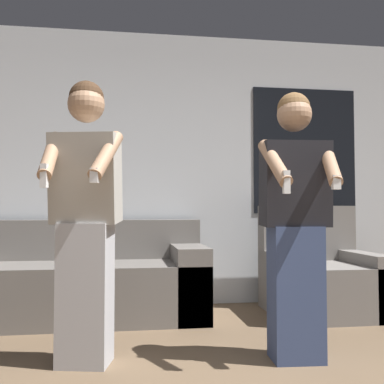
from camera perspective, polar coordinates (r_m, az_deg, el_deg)
name	(u,v)px	position (r m, az deg, el deg)	size (l,w,h in m)	color
wall_back	(179,168)	(4.51, -1.66, 3.05)	(6.93, 0.07, 2.70)	silver
couch	(81,282)	(4.06, -13.91, -11.07)	(2.14, 0.87, 0.84)	slate
armchair	(320,278)	(4.29, 15.90, -10.50)	(0.92, 0.88, 0.97)	slate
person_left	(85,217)	(2.79, -13.37, -3.12)	(0.47, 0.53, 1.72)	#B2B2B7
person_right	(295,222)	(2.88, 12.99, -3.76)	(0.47, 0.48, 1.67)	#384770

